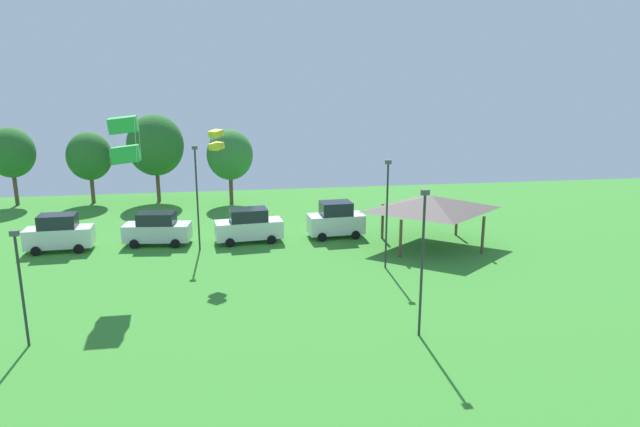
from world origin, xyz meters
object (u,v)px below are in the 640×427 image
Objects in this scene: kite_flying_5 at (216,140)px; parked_car_third_from_left at (249,226)px; light_post_3 at (422,256)px; treeline_tree_1 at (89,156)px; parked_car_second_from_left at (157,229)px; kite_flying_3 at (124,140)px; treeline_tree_0 at (11,153)px; light_post_2 at (197,193)px; treeline_tree_3 at (230,155)px; parked_car_leftmost at (59,233)px; light_post_0 at (21,281)px; parked_car_rightmost_in_row at (336,220)px; park_pavilion at (432,203)px; light_post_1 at (387,209)px; treeline_tree_2 at (155,145)px.

kite_flying_5 is 7.84m from parked_car_third_from_left.
light_post_3 is 1.04× the size of treeline_tree_1.
kite_flying_3 is at bearing -86.93° from parked_car_second_from_left.
treeline_tree_0 is 1.08× the size of treeline_tree_1.
light_post_2 reaches higher than treeline_tree_3.
parked_car_leftmost reaches higher than parked_car_second_from_left.
light_post_0 is at bearing -108.12° from treeline_tree_3.
parked_car_third_from_left is at bearing 62.47° from kite_flying_5.
light_post_2 is at bearing 125.36° from light_post_3.
parked_car_rightmost_in_row is at bearing 6.82° from parked_car_second_from_left.
park_pavilion is 1.03× the size of treeline_tree_0.
parked_car_rightmost_in_row is at bearing -35.86° from treeline_tree_1.
light_post_3 reaches higher than parked_car_second_from_left.
kite_flying_3 is 0.38× the size of light_post_3.
parked_car_leftmost is at bearing 177.59° from parked_car_rightmost_in_row.
light_post_1 is at bearing -46.42° from parked_car_third_from_left.
park_pavilion is (19.04, -3.25, 1.93)m from parked_car_second_from_left.
light_post_3 is at bearing -54.14° from kite_flying_5.
parked_car_rightmost_in_row is at bearing -59.04° from treeline_tree_3.
parked_car_leftmost is at bearing 140.97° from light_post_3.
kite_flying_5 is 9.02m from parked_car_second_from_left.
park_pavilion reaches higher than parked_car_third_from_left.
light_post_0 reaches higher than parked_car_third_from_left.
parked_car_rightmost_in_row is 0.59× the size of treeline_tree_0.
light_post_2 is at bearing -163.81° from parked_car_third_from_left.
kite_flying_3 reaches higher than treeline_tree_3.
light_post_1 reaches higher than parked_car_third_from_left.
light_post_3 is 0.96× the size of treeline_tree_0.
kite_flying_3 is 11.92m from parked_car_third_from_left.
treeline_tree_2 is at bearing 130.92° from parked_car_rightmost_in_row.
parked_car_third_from_left is 0.72× the size of light_post_1.
light_post_0 reaches higher than parked_car_second_from_left.
kite_flying_3 is 17.79m from light_post_3.
treeline_tree_0 reaches higher than parked_car_second_from_left.
light_post_1 is 36.59m from treeline_tree_0.
treeline_tree_2 reaches higher than parked_car_leftmost.
park_pavilion is at bearing -2.69° from parked_car_second_from_left.
light_post_0 is at bearing -112.58° from kite_flying_3.
light_post_3 is (13.70, -16.85, 2.70)m from parked_car_second_from_left.
parked_car_leftmost is 22.34m from light_post_1.
treeline_tree_1 is at bearing 122.63° from kite_flying_5.
light_post_1 reaches higher than park_pavilion.
kite_flying_3 is 0.39× the size of light_post_1.
treeline_tree_3 is at bearing 105.98° from light_post_3.
light_post_0 reaches higher than park_pavilion.
light_post_2 is at bearing -74.30° from treeline_tree_2.
light_post_0 is 15.10m from light_post_2.
light_post_1 reaches higher than parked_car_leftmost.
parked_car_rightmost_in_row is 20.90m from treeline_tree_2.
kite_flying_3 is 0.37× the size of light_post_2.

